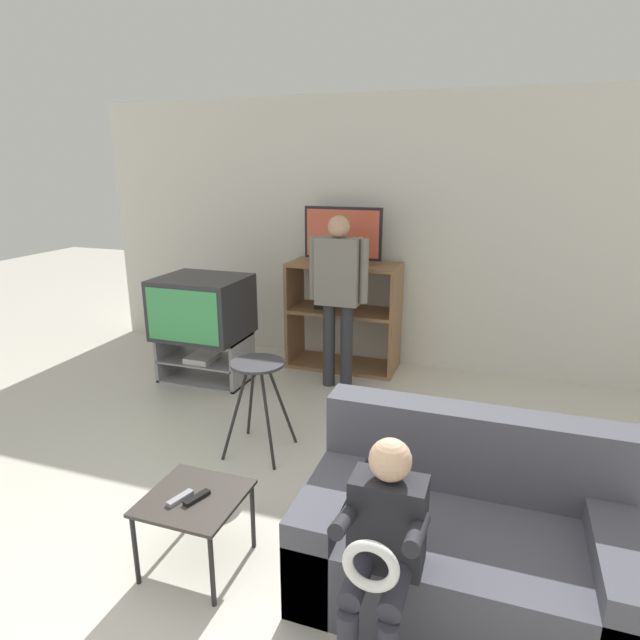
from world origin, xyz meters
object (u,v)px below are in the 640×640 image
(person_seated_child, at_px, (383,540))
(person_standing_adult, at_px, (338,286))
(tv_stand, at_px, (205,357))
(remote_control_white, at_px, (180,498))
(media_shelf, at_px, (343,315))
(television_flat, at_px, (343,237))
(remote_control_black, at_px, (197,498))
(couch, at_px, (463,538))
(television_main, at_px, (202,307))
(snack_table, at_px, (195,504))
(folding_stool, at_px, (258,379))

(person_seated_child, bearing_deg, person_standing_adult, 110.99)
(person_seated_child, bearing_deg, tv_stand, 133.42)
(remote_control_white, xyz_separation_m, person_seated_child, (1.03, -0.15, 0.14))
(media_shelf, distance_m, television_flat, 0.77)
(tv_stand, height_order, remote_control_black, tv_stand)
(tv_stand, distance_m, person_seated_child, 3.25)
(remote_control_black, xyz_separation_m, couch, (1.24, 0.31, -0.14))
(media_shelf, bearing_deg, television_flat, -158.74)
(remote_control_black, distance_m, person_standing_adult, 2.49)
(television_main, xyz_separation_m, person_standing_adult, (1.20, 0.28, 0.22))
(remote_control_black, bearing_deg, couch, 33.42)
(remote_control_black, xyz_separation_m, person_standing_adult, (-0.04, 2.43, 0.53))
(television_main, height_order, snack_table, television_main)
(remote_control_white, distance_m, person_seated_child, 1.05)
(snack_table, bearing_deg, folding_stool, 99.46)
(media_shelf, relative_size, folding_stool, 1.58)
(television_flat, height_order, person_seated_child, television_flat)
(person_seated_child, bearing_deg, folding_stool, 131.55)
(folding_stool, bearing_deg, remote_control_black, -79.30)
(television_flat, distance_m, couch, 3.14)
(person_standing_adult, relative_size, person_seated_child, 1.63)
(snack_table, xyz_separation_m, person_seated_child, (0.99, -0.20, 0.20))
(tv_stand, distance_m, folding_stool, 1.50)
(television_flat, distance_m, remote_control_black, 3.06)
(television_flat, distance_m, snack_table, 3.06)
(television_main, bearing_deg, television_flat, 35.28)
(television_flat, relative_size, folding_stool, 1.11)
(tv_stand, bearing_deg, television_flat, 34.24)
(media_shelf, distance_m, person_standing_adult, 0.64)
(remote_control_black, height_order, couch, couch)
(remote_control_white, bearing_deg, television_main, 134.98)
(television_flat, relative_size, person_seated_child, 0.79)
(couch, bearing_deg, media_shelf, 117.80)
(remote_control_black, relative_size, person_seated_child, 0.15)
(media_shelf, xyz_separation_m, folding_stool, (-0.07, -1.78, 0.01))
(television_main, xyz_separation_m, remote_control_black, (1.25, -2.15, -0.31))
(tv_stand, height_order, person_standing_adult, person_standing_adult)
(television_main, height_order, folding_stool, television_main)
(folding_stool, height_order, snack_table, folding_stool)
(snack_table, height_order, remote_control_black, remote_control_black)
(snack_table, xyz_separation_m, remote_control_black, (0.03, -0.02, 0.06))
(television_main, distance_m, person_seated_child, 3.21)
(media_shelf, distance_m, folding_stool, 1.78)
(tv_stand, relative_size, media_shelf, 0.76)
(media_shelf, bearing_deg, television_main, -144.86)
(television_flat, xyz_separation_m, snack_table, (0.13, -2.90, -0.95))
(person_standing_adult, bearing_deg, remote_control_black, -88.95)
(remote_control_black, bearing_deg, remote_control_white, -139.52)
(tv_stand, height_order, remote_control_white, tv_stand)
(folding_stool, relative_size, person_standing_adult, 0.44)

